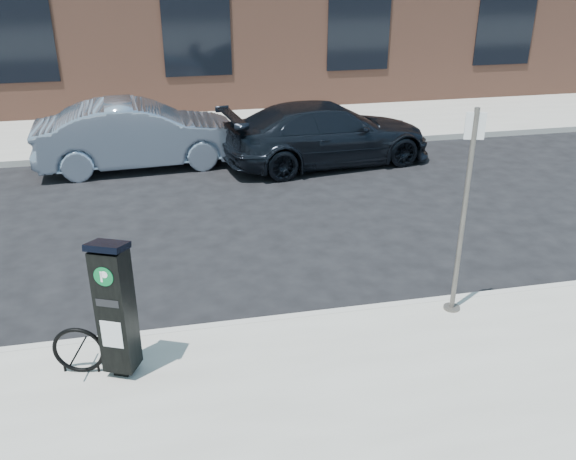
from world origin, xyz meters
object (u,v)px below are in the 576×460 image
object	(u,v)px
parking_kiosk	(116,308)
car_silver	(139,134)
car_dark	(327,134)
sign_pole	(463,216)
bike_rack	(79,350)

from	to	relation	value
parking_kiosk	car_silver	distance (m)	8.19
car_dark	car_silver	bearing A→B (deg)	73.63
sign_pole	car_silver	bearing A→B (deg)	134.34
parking_kiosk	sign_pole	world-z (taller)	sign_pole
sign_pole	parking_kiosk	bearing A→B (deg)	-158.03
car_dark	sign_pole	bearing A→B (deg)	171.21
car_silver	car_dark	bearing A→B (deg)	-102.82
sign_pole	car_silver	xyz separation A→B (m)	(-4.21, 7.70, -0.76)
parking_kiosk	car_dark	distance (m)	8.78
sign_pole	car_dark	world-z (taller)	sign_pole
bike_rack	car_dark	xyz separation A→B (m)	(5.02, 7.40, 0.28)
parking_kiosk	sign_pole	xyz separation A→B (m)	(4.38, 0.49, 0.51)
bike_rack	car_silver	bearing A→B (deg)	98.53
parking_kiosk	bike_rack	bearing A→B (deg)	-169.01
sign_pole	bike_rack	world-z (taller)	sign_pole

